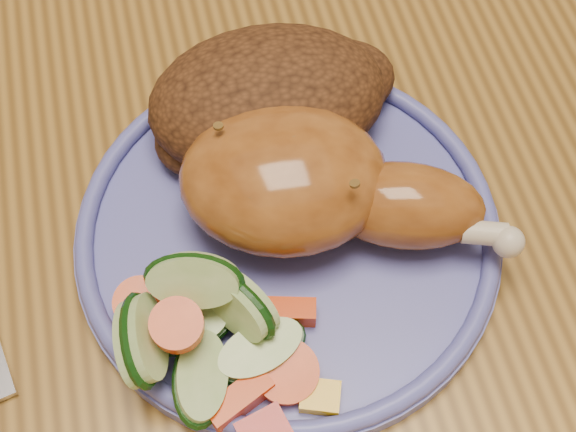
# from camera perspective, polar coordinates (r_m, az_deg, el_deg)

# --- Properties ---
(ground) EXTENTS (4.00, 4.00, 0.00)m
(ground) POSITION_cam_1_polar(r_m,az_deg,el_deg) (1.20, 1.09, -12.61)
(ground) COLOR brown
(ground) RESTS_ON ground
(dining_table) EXTENTS (0.90, 1.40, 0.75)m
(dining_table) POSITION_cam_1_polar(r_m,az_deg,el_deg) (0.60, 2.15, 6.62)
(dining_table) COLOR olive
(dining_table) RESTS_ON ground
(plate) EXTENTS (0.23, 0.23, 0.01)m
(plate) POSITION_cam_1_polar(r_m,az_deg,el_deg) (0.44, 0.00, -1.34)
(plate) COLOR #5457B0
(plate) RESTS_ON dining_table
(plate_rim) EXTENTS (0.23, 0.23, 0.01)m
(plate_rim) POSITION_cam_1_polar(r_m,az_deg,el_deg) (0.43, 0.00, -0.65)
(plate_rim) COLOR #5457B0
(plate_rim) RESTS_ON plate
(chicken_leg) EXTENTS (0.18, 0.12, 0.06)m
(chicken_leg) POSITION_cam_1_polar(r_m,az_deg,el_deg) (0.42, 1.80, 2.21)
(chicken_leg) COLOR #9F5921
(chicken_leg) RESTS_ON plate
(rice_pilaf) EXTENTS (0.15, 0.10, 0.06)m
(rice_pilaf) POSITION_cam_1_polar(r_m,az_deg,el_deg) (0.46, -1.13, 8.27)
(rice_pilaf) COLOR #4D2913
(rice_pilaf) RESTS_ON plate
(vegetable_pile) EXTENTS (0.11, 0.11, 0.06)m
(vegetable_pile) POSITION_cam_1_polar(r_m,az_deg,el_deg) (0.40, -5.65, -8.40)
(vegetable_pile) COLOR #A50A05
(vegetable_pile) RESTS_ON plate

